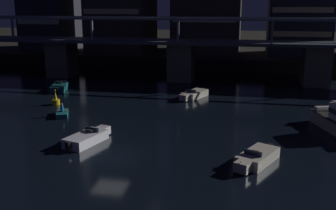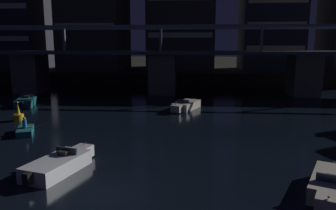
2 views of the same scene
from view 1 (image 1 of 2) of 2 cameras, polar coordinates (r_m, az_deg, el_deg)
name	(u,v)px [view 1 (image 1 of 2)]	position (r m, az deg, el deg)	size (l,w,h in m)	color
ground_plane	(109,157)	(30.66, -8.38, -7.34)	(400.00, 400.00, 0.00)	black
far_riverbank	(211,44)	(108.10, 6.19, 8.68)	(240.00, 80.00, 2.20)	black
river_bridge	(181,54)	(60.42, 1.91, 7.32)	(83.35, 6.40, 9.38)	#605B51
speedboat_near_right	(88,138)	(33.89, -11.39, -4.62)	(2.79, 5.18, 1.16)	silver
speedboat_mid_left	(60,87)	(55.66, -15.16, 2.50)	(2.79, 5.18, 1.16)	#196066
speedboat_mid_center	(256,158)	(29.75, 12.49, -7.36)	(3.33, 4.97, 1.16)	beige
speedboat_mid_right	(194,94)	(49.28, 3.68, 1.51)	(3.16, 5.06, 1.16)	beige
channel_buoy	(56,101)	(47.55, -15.71, 0.62)	(0.90, 0.90, 1.76)	yellow
dinghy_with_paddler	(62,113)	(42.57, -14.83, -1.16)	(2.69, 2.82, 1.36)	#196066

